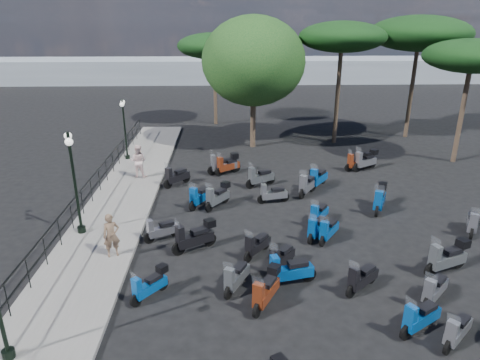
{
  "coord_description": "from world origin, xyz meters",
  "views": [
    {
      "loc": [
        -1.63,
        -15.0,
        8.11
      ],
      "look_at": [
        -0.95,
        3.24,
        1.2
      ],
      "focal_mm": 32.0,
      "sensor_mm": 36.0,
      "label": 1
    }
  ],
  "objects_px": {
    "scooter_9": "(195,237)",
    "scooter_20": "(362,278)",
    "scooter_12": "(420,318)",
    "scooter_19": "(457,331)",
    "scooter_2": "(161,230)",
    "scooter_14": "(257,245)",
    "scooter_15": "(273,194)",
    "woman": "(111,235)",
    "scooter_27": "(472,223)",
    "scooter_25": "(434,290)",
    "scooter_28": "(380,199)",
    "scooter_5": "(224,164)",
    "pine_1": "(420,34)",
    "scooter_13": "(289,271)",
    "scooter_17": "(260,177)",
    "scooter_4": "(176,177)",
    "scooter_30": "(281,258)",
    "scooter_10": "(200,197)",
    "lamp_post_1": "(74,177)",
    "scooter_26": "(447,258)",
    "broadleaf_tree": "(254,61)",
    "scooter_3": "(218,196)",
    "pine_3": "(472,56)",
    "scooter_8": "(236,277)",
    "scooter_11": "(227,166)",
    "pine_0": "(342,37)",
    "scooter_16": "(308,184)",
    "scooter_1": "(150,285)",
    "lamp_post_2": "(124,125)",
    "pine_2": "(214,46)",
    "scooter_31": "(319,214)",
    "scooter_32": "(328,230)",
    "scooter_23": "(358,162)",
    "scooter_7": "(266,290)"
  },
  "relations": [
    {
      "from": "scooter_3",
      "to": "pine_3",
      "type": "height_order",
      "value": "pine_3"
    },
    {
      "from": "scooter_12",
      "to": "scooter_20",
      "type": "distance_m",
      "value": 2.2
    },
    {
      "from": "lamp_post_1",
      "to": "scooter_9",
      "type": "xyz_separation_m",
      "value": [
        4.57,
        -1.32,
        -1.94
      ]
    },
    {
      "from": "scooter_16",
      "to": "lamp_post_2",
      "type": "bearing_deg",
      "value": 4.62
    },
    {
      "from": "scooter_16",
      "to": "scooter_25",
      "type": "height_order",
      "value": "scooter_16"
    },
    {
      "from": "lamp_post_1",
      "to": "pine_0",
      "type": "relative_size",
      "value": 0.51
    },
    {
      "from": "woman",
      "to": "scooter_27",
      "type": "height_order",
      "value": "woman"
    },
    {
      "from": "scooter_10",
      "to": "lamp_post_1",
      "type": "bearing_deg",
      "value": 61.73
    },
    {
      "from": "lamp_post_2",
      "to": "scooter_31",
      "type": "height_order",
      "value": "lamp_post_2"
    },
    {
      "from": "scooter_2",
      "to": "scooter_28",
      "type": "height_order",
      "value": "scooter_28"
    },
    {
      "from": "scooter_20",
      "to": "scooter_25",
      "type": "height_order",
      "value": "scooter_25"
    },
    {
      "from": "scooter_25",
      "to": "scooter_31",
      "type": "height_order",
      "value": "scooter_25"
    },
    {
      "from": "scooter_12",
      "to": "scooter_28",
      "type": "height_order",
      "value": "scooter_28"
    },
    {
      "from": "scooter_2",
      "to": "scooter_9",
      "type": "height_order",
      "value": "scooter_9"
    },
    {
      "from": "woman",
      "to": "broadleaf_tree",
      "type": "distance_m",
      "value": 16.09
    },
    {
      "from": "scooter_14",
      "to": "scooter_11",
      "type": "bearing_deg",
      "value": -44.51
    },
    {
      "from": "scooter_13",
      "to": "scooter_16",
      "type": "xyz_separation_m",
      "value": [
        2.03,
        7.61,
        0.05
      ]
    },
    {
      "from": "scooter_13",
      "to": "scooter_27",
      "type": "distance_m",
      "value": 8.5
    },
    {
      "from": "scooter_1",
      "to": "pine_3",
      "type": "distance_m",
      "value": 21.45
    },
    {
      "from": "scooter_27",
      "to": "scooter_12",
      "type": "bearing_deg",
      "value": 79.12
    },
    {
      "from": "scooter_9",
      "to": "scooter_19",
      "type": "xyz_separation_m",
      "value": [
        7.19,
        -5.2,
        -0.12
      ]
    },
    {
      "from": "scooter_28",
      "to": "scooter_31",
      "type": "relative_size",
      "value": 1.27
    },
    {
      "from": "scooter_5",
      "to": "pine_1",
      "type": "height_order",
      "value": "pine_1"
    },
    {
      "from": "scooter_8",
      "to": "scooter_7",
      "type": "bearing_deg",
      "value": 164.43
    },
    {
      "from": "scooter_17",
      "to": "scooter_5",
      "type": "bearing_deg",
      "value": 12.71
    },
    {
      "from": "scooter_2",
      "to": "scooter_16",
      "type": "xyz_separation_m",
      "value": [
        6.56,
        4.44,
        0.12
      ]
    },
    {
      "from": "scooter_26",
      "to": "broadleaf_tree",
      "type": "height_order",
      "value": "broadleaf_tree"
    },
    {
      "from": "lamp_post_1",
      "to": "scooter_19",
      "type": "height_order",
      "value": "lamp_post_1"
    },
    {
      "from": "scooter_9",
      "to": "scooter_20",
      "type": "bearing_deg",
      "value": -147.69
    },
    {
      "from": "scooter_15",
      "to": "scooter_32",
      "type": "relative_size",
      "value": 1.14
    },
    {
      "from": "scooter_19",
      "to": "scooter_20",
      "type": "xyz_separation_m",
      "value": [
        -1.78,
        2.46,
        0.02
      ]
    },
    {
      "from": "scooter_16",
      "to": "pine_0",
      "type": "relative_size",
      "value": 0.2
    },
    {
      "from": "scooter_20",
      "to": "scooter_10",
      "type": "bearing_deg",
      "value": -0.83
    },
    {
      "from": "scooter_2",
      "to": "scooter_17",
      "type": "distance_m",
      "value": 7.01
    },
    {
      "from": "lamp_post_2",
      "to": "scooter_23",
      "type": "relative_size",
      "value": 2.26
    },
    {
      "from": "woman",
      "to": "scooter_26",
      "type": "distance_m",
      "value": 11.57
    },
    {
      "from": "scooter_11",
      "to": "pine_0",
      "type": "relative_size",
      "value": 0.18
    },
    {
      "from": "scooter_7",
      "to": "pine_3",
      "type": "height_order",
      "value": "pine_3"
    },
    {
      "from": "scooter_4",
      "to": "scooter_30",
      "type": "bearing_deg",
      "value": 162.16
    },
    {
      "from": "scooter_8",
      "to": "scooter_13",
      "type": "xyz_separation_m",
      "value": [
        1.72,
        0.2,
        0.05
      ]
    },
    {
      "from": "scooter_30",
      "to": "scooter_5",
      "type": "bearing_deg",
      "value": -39.65
    },
    {
      "from": "scooter_14",
      "to": "scooter_15",
      "type": "relative_size",
      "value": 0.82
    },
    {
      "from": "scooter_3",
      "to": "scooter_26",
      "type": "xyz_separation_m",
      "value": [
        7.81,
        -5.69,
        0.04
      ]
    },
    {
      "from": "scooter_13",
      "to": "scooter_17",
      "type": "height_order",
      "value": "scooter_13"
    },
    {
      "from": "woman",
      "to": "scooter_4",
      "type": "distance_m",
      "value": 7.36
    },
    {
      "from": "scooter_8",
      "to": "scooter_28",
      "type": "xyz_separation_m",
      "value": [
        6.59,
        5.74,
        0.11
      ]
    },
    {
      "from": "scooter_5",
      "to": "pine_2",
      "type": "bearing_deg",
      "value": -17.25
    },
    {
      "from": "scooter_14",
      "to": "scooter_25",
      "type": "height_order",
      "value": "scooter_25"
    },
    {
      "from": "scooter_1",
      "to": "scooter_28",
      "type": "height_order",
      "value": "scooter_28"
    },
    {
      "from": "lamp_post_2",
      "to": "scooter_19",
      "type": "relative_size",
      "value": 2.95
    }
  ]
}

